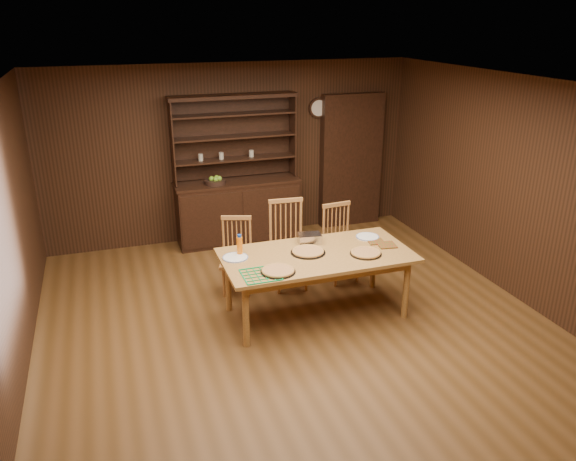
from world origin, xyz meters
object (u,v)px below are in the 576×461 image
object	(u,v)px
dining_table	(317,260)
chair_left	(237,253)
juice_bottle	(240,245)
chair_center	(288,241)
china_hutch	(237,203)
chair_right	(339,240)

from	to	relation	value
dining_table	chair_left	xyz separation A→B (m)	(-0.70, 0.88, -0.18)
dining_table	juice_bottle	bearing A→B (deg)	162.88
dining_table	chair_center	size ratio (longest dim) A/B	1.90
juice_bottle	china_hutch	bearing A→B (deg)	76.94
china_hutch	dining_table	bearing A→B (deg)	-83.19
china_hutch	juice_bottle	xyz separation A→B (m)	(-0.52, -2.23, 0.27)
china_hutch	chair_right	size ratio (longest dim) A/B	2.17
chair_left	chair_center	bearing A→B (deg)	14.17
chair_left	chair_center	xyz separation A→B (m)	(0.64, -0.05, 0.09)
china_hutch	dining_table	size ratio (longest dim) A/B	1.03
chair_right	dining_table	bearing A→B (deg)	-133.43
dining_table	juice_bottle	size ratio (longest dim) A/B	8.88
china_hutch	juice_bottle	bearing A→B (deg)	-103.06
china_hutch	juice_bottle	world-z (taller)	china_hutch
chair_center	chair_right	size ratio (longest dim) A/B	1.11
china_hutch	juice_bottle	size ratio (longest dim) A/B	9.18
chair_left	chair_right	bearing A→B (deg)	14.71
juice_bottle	dining_table	bearing A→B (deg)	-17.12
chair_left	chair_right	world-z (taller)	chair_right
chair_left	juice_bottle	size ratio (longest dim) A/B	3.99
dining_table	chair_left	size ratio (longest dim) A/B	2.23
china_hutch	dining_table	world-z (taller)	china_hutch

